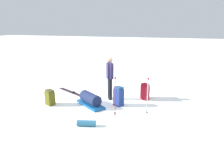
# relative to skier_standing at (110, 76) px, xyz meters

# --- Properties ---
(ground_plane) EXTENTS (80.00, 80.00, 0.00)m
(ground_plane) POSITION_rel_skier_standing_xyz_m (0.25, 0.17, -0.95)
(ground_plane) COLOR white
(skier_standing) EXTENTS (0.51, 0.36, 1.70)m
(skier_standing) POSITION_rel_skier_standing_xyz_m (0.00, 0.00, 0.00)
(skier_standing) COLOR black
(skier_standing) RESTS_ON ground_plane
(ski_pair_near) EXTENTS (1.09, 1.80, 0.05)m
(ski_pair_near) POSITION_rel_skier_standing_xyz_m (-0.26, -1.79, -0.94)
(ski_pair_near) COLOR black
(ski_pair_near) RESTS_ON ground_plane
(backpack_large_dark) EXTENTS (0.36, 0.37, 0.65)m
(backpack_large_dark) POSITION_rel_skier_standing_xyz_m (-0.37, 1.34, -0.64)
(backpack_large_dark) COLOR maroon
(backpack_large_dark) RESTS_ON ground_plane
(backpack_bright) EXTENTS (0.38, 0.40, 0.71)m
(backpack_bright) POSITION_rel_skier_standing_xyz_m (0.59, 0.52, -0.61)
(backpack_bright) COLOR navy
(backpack_bright) RESTS_ON ground_plane
(backpack_small_spare) EXTENTS (0.38, 0.41, 0.57)m
(backpack_small_spare) POSITION_rel_skier_standing_xyz_m (1.28, -1.92, -0.67)
(backpack_small_spare) COLOR #4E4C12
(backpack_small_spare) RESTS_ON ground_plane
(ski_poles_planted_near) EXTENTS (0.19, 0.11, 1.23)m
(ski_poles_planted_near) POSITION_rel_skier_standing_xyz_m (1.03, 1.63, -0.27)
(ski_poles_planted_near) COLOR #A8B9BA
(ski_poles_planted_near) RESTS_ON ground_plane
(ski_poles_planted_far) EXTENTS (0.17, 0.10, 1.29)m
(ski_poles_planted_far) POSITION_rel_skier_standing_xyz_m (1.47, 0.65, -0.24)
(ski_poles_planted_far) COLOR maroon
(ski_poles_planted_far) RESTS_ON ground_plane
(gear_sled) EXTENTS (1.13, 1.32, 0.49)m
(gear_sled) POSITION_rel_skier_standing_xyz_m (0.92, -0.46, -0.73)
(gear_sled) COLOR #124D8B
(gear_sled) RESTS_ON ground_plane
(sleeping_mat_rolled) EXTENTS (0.30, 0.58, 0.18)m
(sleeping_mat_rolled) POSITION_rel_skier_standing_xyz_m (2.49, 0.07, -0.86)
(sleeping_mat_rolled) COLOR #2C698A
(sleeping_mat_rolled) RESTS_ON ground_plane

